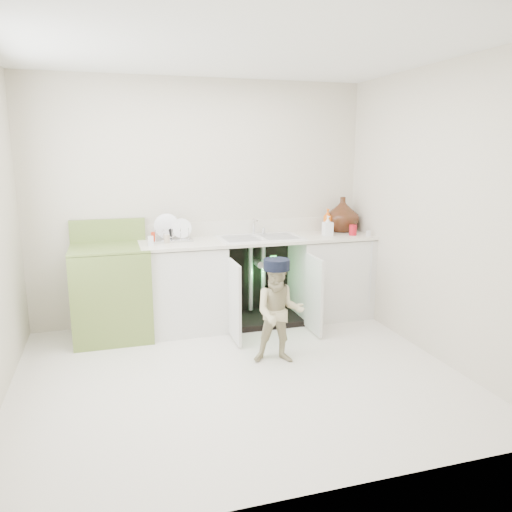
% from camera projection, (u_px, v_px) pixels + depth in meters
% --- Properties ---
extents(ground, '(3.50, 3.50, 0.00)m').
position_uv_depth(ground, '(239.00, 375.00, 4.05)').
color(ground, beige).
rests_on(ground, ground).
extents(room_shell, '(6.00, 5.50, 1.26)m').
position_uv_depth(room_shell, '(237.00, 222.00, 3.79)').
color(room_shell, beige).
rests_on(room_shell, ground).
extents(counter_run, '(2.44, 1.02, 1.28)m').
position_uv_depth(counter_run, '(264.00, 276.00, 5.25)').
color(counter_run, white).
rests_on(counter_run, ground).
extents(avocado_stove, '(0.72, 0.65, 1.12)m').
position_uv_depth(avocado_stove, '(111.00, 291.00, 4.79)').
color(avocado_stove, olive).
rests_on(avocado_stove, ground).
extents(repair_worker, '(0.51, 0.93, 0.90)m').
position_uv_depth(repair_worker, '(279.00, 311.00, 4.21)').
color(repair_worker, '#C1B28A').
rests_on(repair_worker, ground).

